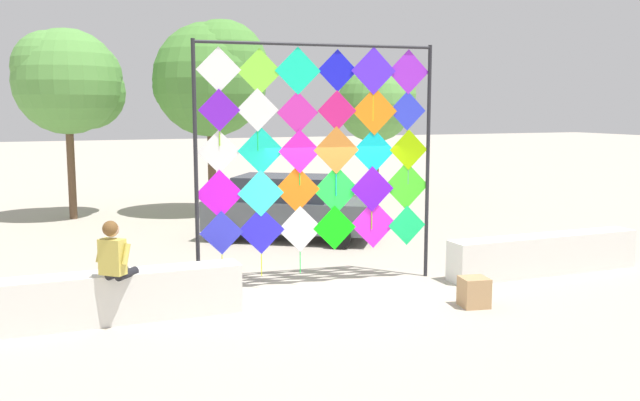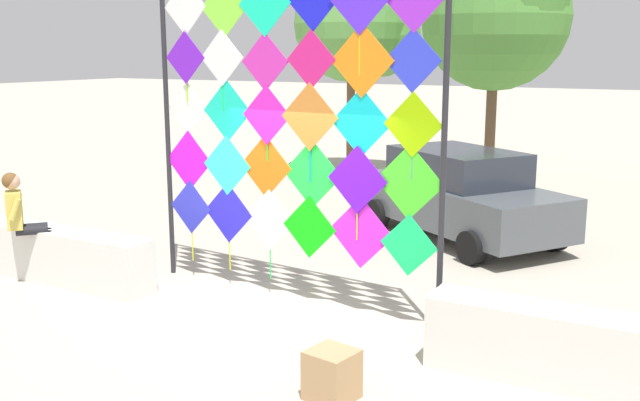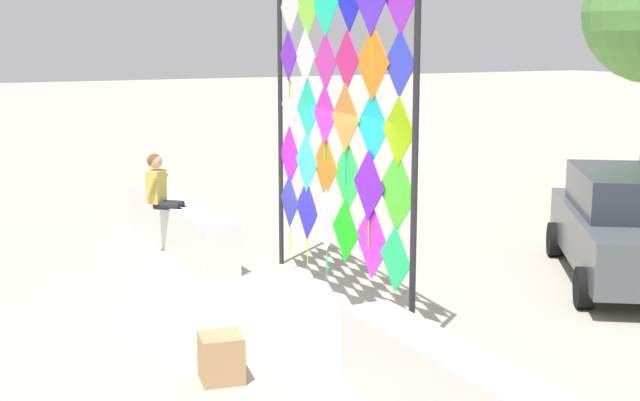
{
  "view_description": "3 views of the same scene",
  "coord_description": "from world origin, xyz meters",
  "px_view_note": "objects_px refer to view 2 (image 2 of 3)",
  "views": [
    {
      "loc": [
        -4.82,
        -10.68,
        3.2
      ],
      "look_at": [
        -0.24,
        0.61,
        1.54
      ],
      "focal_mm": 38.39,
      "sensor_mm": 36.0,
      "label": 1
    },
    {
      "loc": [
        4.53,
        -7.4,
        3.25
      ],
      "look_at": [
        0.21,
        0.53,
        1.4
      ],
      "focal_mm": 41.26,
      "sensor_mm": 36.0,
      "label": 2
    },
    {
      "loc": [
        9.49,
        -4.56,
        3.43
      ],
      "look_at": [
        0.2,
        0.13,
        1.48
      ],
      "focal_mm": 49.39,
      "sensor_mm": 36.0,
      "label": 3
    }
  ],
  "objects_px": {
    "tree_far_right": "(358,23)",
    "kite_display_rack": "(290,113)",
    "seated_vendor": "(25,218)",
    "parked_car": "(460,194)",
    "tree_palm_like": "(497,12)",
    "cardboard_box_large": "(332,375)"
  },
  "relations": [
    {
      "from": "kite_display_rack",
      "to": "tree_far_right",
      "type": "height_order",
      "value": "tree_far_right"
    },
    {
      "from": "seated_vendor",
      "to": "tree_palm_like",
      "type": "height_order",
      "value": "tree_palm_like"
    },
    {
      "from": "tree_palm_like",
      "to": "parked_car",
      "type": "bearing_deg",
      "value": -80.43
    },
    {
      "from": "seated_vendor",
      "to": "parked_car",
      "type": "xyz_separation_m",
      "value": [
        4.55,
        5.43,
        -0.16
      ]
    },
    {
      "from": "cardboard_box_large",
      "to": "tree_palm_like",
      "type": "distance_m",
      "value": 11.87
    },
    {
      "from": "tree_far_right",
      "to": "kite_display_rack",
      "type": "bearing_deg",
      "value": -69.02
    },
    {
      "from": "kite_display_rack",
      "to": "seated_vendor",
      "type": "distance_m",
      "value": 4.11
    },
    {
      "from": "seated_vendor",
      "to": "tree_palm_like",
      "type": "distance_m",
      "value": 11.17
    },
    {
      "from": "cardboard_box_large",
      "to": "tree_far_right",
      "type": "distance_m",
      "value": 13.65
    },
    {
      "from": "tree_palm_like",
      "to": "seated_vendor",
      "type": "bearing_deg",
      "value": -110.61
    },
    {
      "from": "kite_display_rack",
      "to": "cardboard_box_large",
      "type": "xyz_separation_m",
      "value": [
        1.8,
        -2.26,
        -2.23
      ]
    },
    {
      "from": "kite_display_rack",
      "to": "seated_vendor",
      "type": "height_order",
      "value": "kite_display_rack"
    },
    {
      "from": "seated_vendor",
      "to": "tree_far_right",
      "type": "relative_size",
      "value": 0.3
    },
    {
      "from": "kite_display_rack",
      "to": "tree_far_right",
      "type": "bearing_deg",
      "value": 110.98
    },
    {
      "from": "seated_vendor",
      "to": "tree_far_right",
      "type": "distance_m",
      "value": 11.27
    },
    {
      "from": "seated_vendor",
      "to": "parked_car",
      "type": "bearing_deg",
      "value": 50.02
    },
    {
      "from": "kite_display_rack",
      "to": "cardboard_box_large",
      "type": "relative_size",
      "value": 9.06
    },
    {
      "from": "kite_display_rack",
      "to": "tree_palm_like",
      "type": "relative_size",
      "value": 0.76
    },
    {
      "from": "tree_far_right",
      "to": "tree_palm_like",
      "type": "distance_m",
      "value": 3.95
    },
    {
      "from": "tree_far_right",
      "to": "parked_car",
      "type": "bearing_deg",
      "value": -49.54
    },
    {
      "from": "seated_vendor",
      "to": "tree_palm_like",
      "type": "relative_size",
      "value": 0.28
    },
    {
      "from": "kite_display_rack",
      "to": "parked_car",
      "type": "xyz_separation_m",
      "value": [
        0.92,
        4.24,
        -1.68
      ]
    }
  ]
}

